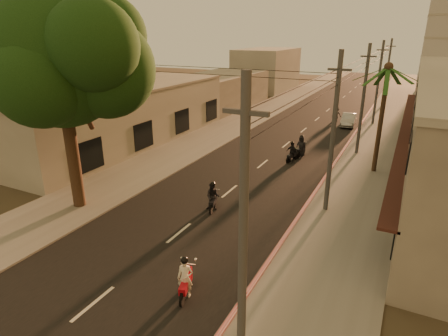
{
  "coord_description": "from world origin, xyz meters",
  "views": [
    {
      "loc": [
        9.72,
        -12.18,
        9.83
      ],
      "look_at": [
        0.0,
        7.19,
        1.9
      ],
      "focal_mm": 30.0,
      "sensor_mm": 36.0,
      "label": 1
    }
  ],
  "objects_px": {
    "scooter_far_a": "(301,147)",
    "parked_car": "(349,120)",
    "scooter_far_b": "(336,115)",
    "scooter_mid_a": "(213,197)",
    "broadleaf_tree": "(66,59)",
    "scooter_mid_b": "(292,152)",
    "scooter_red": "(185,278)",
    "palm_tree": "(388,73)"
  },
  "relations": [
    {
      "from": "broadleaf_tree",
      "to": "scooter_far_b",
      "type": "relative_size",
      "value": 7.06
    },
    {
      "from": "scooter_far_a",
      "to": "parked_car",
      "type": "xyz_separation_m",
      "value": [
        1.73,
        13.0,
        -0.17
      ]
    },
    {
      "from": "scooter_far_b",
      "to": "parked_car",
      "type": "bearing_deg",
      "value": -56.26
    },
    {
      "from": "scooter_far_a",
      "to": "scooter_far_b",
      "type": "height_order",
      "value": "scooter_far_a"
    },
    {
      "from": "palm_tree",
      "to": "scooter_red",
      "type": "xyz_separation_m",
      "value": [
        -5.08,
        -17.98,
        -6.35
      ]
    },
    {
      "from": "scooter_far_a",
      "to": "scooter_red",
      "type": "bearing_deg",
      "value": -84.25
    },
    {
      "from": "scooter_far_b",
      "to": "scooter_mid_a",
      "type": "bearing_deg",
      "value": -106.84
    },
    {
      "from": "scooter_red",
      "to": "scooter_mid_a",
      "type": "distance_m",
      "value": 7.64
    },
    {
      "from": "parked_car",
      "to": "broadleaf_tree",
      "type": "bearing_deg",
      "value": -114.15
    },
    {
      "from": "scooter_mid_a",
      "to": "scooter_far_a",
      "type": "relative_size",
      "value": 0.94
    },
    {
      "from": "broadleaf_tree",
      "to": "scooter_red",
      "type": "distance_m",
      "value": 12.92
    },
    {
      "from": "scooter_mid_a",
      "to": "broadleaf_tree",
      "type": "bearing_deg",
      "value": -172.41
    },
    {
      "from": "scooter_mid_a",
      "to": "parked_car",
      "type": "bearing_deg",
      "value": 65.66
    },
    {
      "from": "parked_car",
      "to": "palm_tree",
      "type": "bearing_deg",
      "value": -77.5
    },
    {
      "from": "broadleaf_tree",
      "to": "scooter_far_a",
      "type": "relative_size",
      "value": 6.4
    },
    {
      "from": "scooter_red",
      "to": "palm_tree",
      "type": "bearing_deg",
      "value": 56.39
    },
    {
      "from": "broadleaf_tree",
      "to": "scooter_far_b",
      "type": "xyz_separation_m",
      "value": [
        8.83,
        29.66,
        -7.69
      ]
    },
    {
      "from": "palm_tree",
      "to": "scooter_mid_b",
      "type": "bearing_deg",
      "value": -176.05
    },
    {
      "from": "scooter_far_a",
      "to": "scooter_far_b",
      "type": "bearing_deg",
      "value": 93.01
    },
    {
      "from": "scooter_far_b",
      "to": "palm_tree",
      "type": "bearing_deg",
      "value": -82.59
    },
    {
      "from": "scooter_mid_a",
      "to": "scooter_far_b",
      "type": "bearing_deg",
      "value": 69.61
    },
    {
      "from": "scooter_mid_b",
      "to": "scooter_far_b",
      "type": "relative_size",
      "value": 1.0
    },
    {
      "from": "scooter_red",
      "to": "broadleaf_tree",
      "type": "bearing_deg",
      "value": 138.75
    },
    {
      "from": "scooter_mid_a",
      "to": "scooter_far_b",
      "type": "distance_m",
      "value": 26.68
    },
    {
      "from": "scooter_mid_a",
      "to": "scooter_red",
      "type": "bearing_deg",
      "value": -86.08
    },
    {
      "from": "scooter_red",
      "to": "scooter_far_a",
      "type": "xyz_separation_m",
      "value": [
        -0.8,
        19.23,
        0.03
      ]
    },
    {
      "from": "broadleaf_tree",
      "to": "palm_tree",
      "type": "xyz_separation_m",
      "value": [
        14.61,
        13.86,
        -1.33
      ]
    },
    {
      "from": "scooter_red",
      "to": "parked_car",
      "type": "distance_m",
      "value": 32.24
    },
    {
      "from": "palm_tree",
      "to": "parked_car",
      "type": "distance_m",
      "value": 16.19
    },
    {
      "from": "parked_car",
      "to": "scooter_mid_b",
      "type": "bearing_deg",
      "value": -101.52
    },
    {
      "from": "scooter_far_a",
      "to": "scooter_far_b",
      "type": "relative_size",
      "value": 1.1
    },
    {
      "from": "scooter_mid_b",
      "to": "scooter_far_a",
      "type": "bearing_deg",
      "value": 92.97
    },
    {
      "from": "palm_tree",
      "to": "scooter_far_b",
      "type": "bearing_deg",
      "value": 110.1
    },
    {
      "from": "scooter_mid_b",
      "to": "parked_car",
      "type": "distance_m",
      "value": 14.81
    },
    {
      "from": "scooter_mid_b",
      "to": "scooter_red",
      "type": "bearing_deg",
      "value": -73.95
    },
    {
      "from": "broadleaf_tree",
      "to": "scooter_mid_a",
      "type": "height_order",
      "value": "broadleaf_tree"
    },
    {
      "from": "scooter_red",
      "to": "scooter_mid_a",
      "type": "bearing_deg",
      "value": 92.31
    },
    {
      "from": "palm_tree",
      "to": "parked_car",
      "type": "relative_size",
      "value": 1.98
    },
    {
      "from": "scooter_mid_b",
      "to": "scooter_far_a",
      "type": "height_order",
      "value": "scooter_far_a"
    },
    {
      "from": "palm_tree",
      "to": "scooter_mid_a",
      "type": "bearing_deg",
      "value": -125.51
    },
    {
      "from": "scooter_mid_a",
      "to": "parked_car",
      "type": "distance_m",
      "value": 25.31
    },
    {
      "from": "scooter_mid_b",
      "to": "scooter_far_a",
      "type": "xyz_separation_m",
      "value": [
        0.28,
        1.67,
        0.06
      ]
    }
  ]
}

